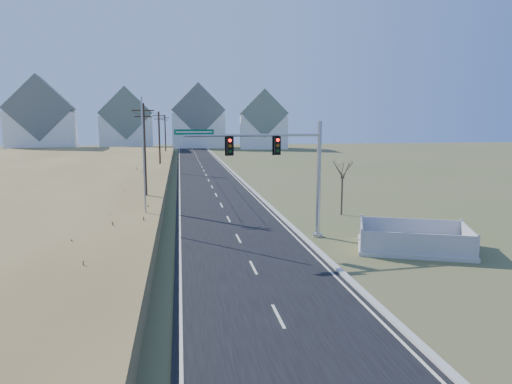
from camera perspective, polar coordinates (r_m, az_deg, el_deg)
name	(u,v)px	position (r m, az deg, el deg)	size (l,w,h in m)	color
ground	(248,257)	(25.60, -1.05, -8.18)	(260.00, 260.00, 0.00)	#545C2C
road	(202,168)	(74.69, -6.72, 2.97)	(8.00, 180.00, 0.06)	black
curb	(228,167)	(75.00, -3.54, 3.08)	(0.30, 180.00, 0.18)	#B2AFA8
reed_marsh	(24,174)	(67.74, -27.01, 2.02)	(38.00, 110.00, 1.30)	#AB8F4D
utility_pole_near	(145,155)	(39.44, -13.76, 4.46)	(1.80, 0.26, 9.00)	#422D1E
utility_pole_mid	(159,141)	(69.35, -11.98, 6.26)	(1.80, 0.26, 9.00)	#422D1E
utility_pole_far	(165,135)	(99.31, -11.27, 6.97)	(1.80, 0.26, 9.00)	#422D1E
condo_nw	(41,121)	(128.91, -25.25, 8.02)	(17.69, 13.38, 19.05)	white
condo_nnw	(126,124)	(133.02, -15.89, 8.18)	(14.93, 11.17, 17.03)	white
condo_n	(198,122)	(136.35, -7.24, 8.73)	(15.27, 10.20, 18.54)	white
condo_ne	(263,124)	(130.38, 0.93, 8.46)	(14.12, 10.51, 16.52)	white
traffic_signal_mast	(291,168)	(28.95, 4.36, 3.02)	(9.42, 0.89, 7.50)	#9EA0A5
fence_enclosure	(413,245)	(28.64, 19.07, -6.24)	(7.48, 6.35, 1.45)	#B7B5AD
open_sign	(365,240)	(28.59, 13.49, -5.91)	(0.51, 0.11, 0.63)	white
flagpole	(144,179)	(31.83, -13.78, 1.62)	(0.41, 0.41, 9.13)	#B7B5AD
bare_tree	(343,168)	(37.17, 10.78, 2.93)	(1.77, 1.77, 4.70)	#4C3F33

